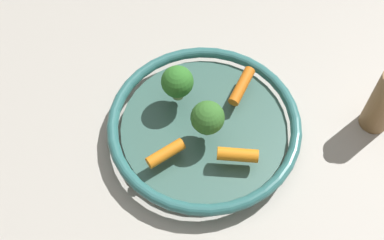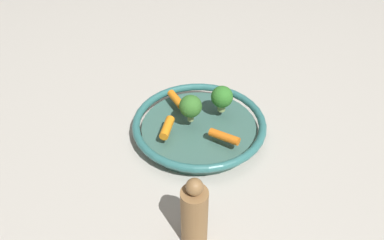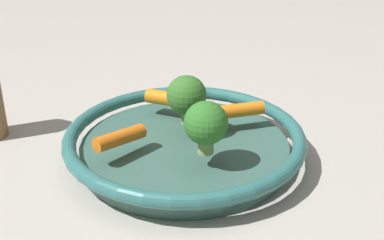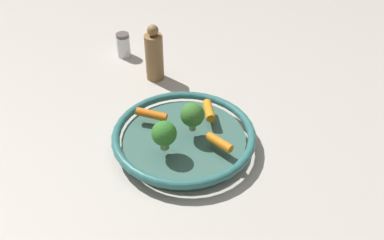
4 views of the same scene
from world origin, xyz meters
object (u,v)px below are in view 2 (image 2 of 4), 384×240
pepper_mill (194,214)px  broccoli_floret_edge (222,97)px  broccoli_floret_mid (191,107)px  serving_bowl (199,126)px  baby_carrot_near_rim (224,137)px  baby_carrot_center (176,99)px  baby_carrot_left (167,128)px

pepper_mill → broccoli_floret_edge: bearing=49.4°
broccoli_floret_mid → serving_bowl: bearing=-25.5°
broccoli_floret_edge → pepper_mill: size_ratio=0.42×
baby_carrot_near_rim → broccoli_floret_mid: broccoli_floret_mid is taller
baby_carrot_center → baby_carrot_left: size_ratio=1.00×
serving_bowl → baby_carrot_left: 0.09m
serving_bowl → broccoli_floret_edge: 0.08m
baby_carrot_center → baby_carrot_left: 0.11m
pepper_mill → broccoli_floret_mid: bearing=62.4°
baby_carrot_center → pepper_mill: 0.34m
baby_carrot_near_rim → broccoli_floret_edge: (0.05, 0.09, 0.03)m
baby_carrot_near_rim → broccoli_floret_mid: (-0.03, 0.09, 0.03)m
broccoli_floret_mid → baby_carrot_near_rim: bearing=-72.0°
broccoli_floret_edge → pepper_mill: pepper_mill is taller
baby_carrot_near_rim → baby_carrot_left: bearing=138.4°
baby_carrot_near_rim → pepper_mill: bearing=-135.9°
baby_carrot_left → pepper_mill: size_ratio=0.40×
serving_bowl → pepper_mill: (-0.15, -0.24, 0.04)m
serving_bowl → baby_carrot_near_rim: 0.09m
baby_carrot_left → broccoli_floret_mid: (0.06, 0.01, 0.03)m
baby_carrot_near_rim → broccoli_floret_edge: size_ratio=1.07×
baby_carrot_left → pepper_mill: (-0.07, -0.23, 0.02)m
baby_carrot_center → pepper_mill: bearing=-112.1°
serving_bowl → broccoli_floret_edge: bearing=5.4°
baby_carrot_center → broccoli_floret_edge: 0.11m
baby_carrot_center → broccoli_floret_edge: size_ratio=0.94×
baby_carrot_near_rim → serving_bowl: bearing=98.4°
baby_carrot_near_rim → baby_carrot_left: size_ratio=1.14×
baby_carrot_near_rim → baby_carrot_left: 0.12m
serving_bowl → broccoli_floret_mid: bearing=154.5°
baby_carrot_center → baby_carrot_near_rim: (0.03, -0.17, -0.00)m
serving_bowl → broccoli_floret_mid: (-0.02, 0.01, 0.06)m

